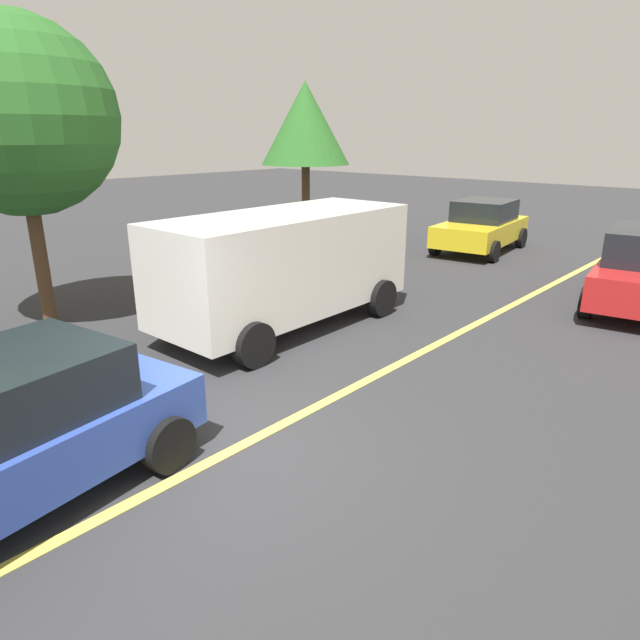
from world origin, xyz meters
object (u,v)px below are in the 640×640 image
object	(u,v)px
car_yellow_crossing	(482,226)
tree_right_verge	(305,124)
white_van	(284,263)
car_blue_far_lane	(7,433)
tree_centre_verge	(18,117)

from	to	relation	value
car_yellow_crossing	tree_right_verge	distance (m)	6.39
white_van	car_blue_far_lane	bearing A→B (deg)	-162.17
white_van	car_yellow_crossing	world-z (taller)	white_van
white_van	tree_right_verge	bearing A→B (deg)	40.21
car_yellow_crossing	car_blue_far_lane	distance (m)	15.24
tree_right_verge	white_van	bearing A→B (deg)	-139.79
white_van	tree_centre_verge	xyz separation A→B (m)	(-2.92, 3.77, 2.59)
white_van	car_blue_far_lane	size ratio (longest dim) A/B	1.30
car_yellow_crossing	tree_centre_verge	xyz separation A→B (m)	(-12.30, 3.17, 3.06)
white_van	tree_right_verge	world-z (taller)	tree_right_verge
tree_centre_verge	tree_right_verge	size ratio (longest dim) A/B	1.10
white_van	car_yellow_crossing	bearing A→B (deg)	3.63
car_yellow_crossing	car_blue_far_lane	bearing A→B (deg)	-170.87
tree_centre_verge	car_blue_far_lane	bearing A→B (deg)	-116.16
car_blue_far_lane	tree_right_verge	bearing A→B (deg)	30.67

